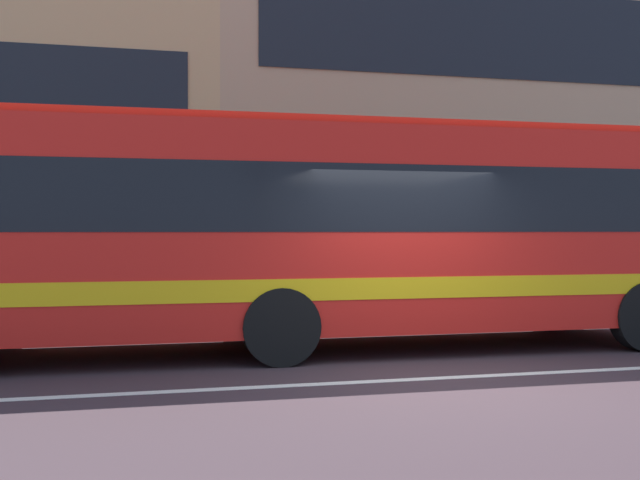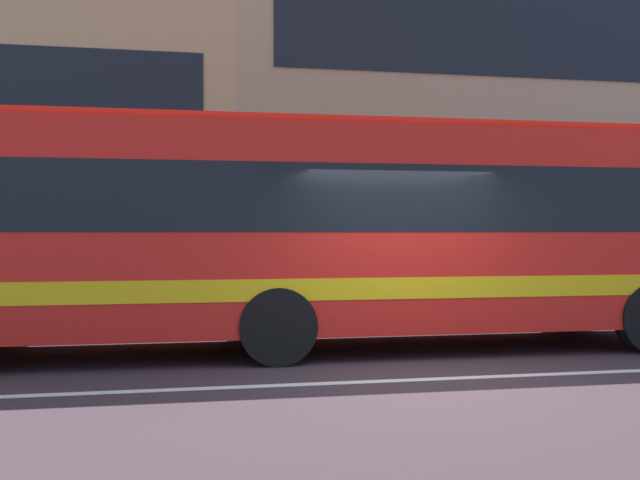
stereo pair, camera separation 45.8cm
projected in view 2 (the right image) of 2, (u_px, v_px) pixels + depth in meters
ground_plane at (433, 379)px, 8.94m from camera, size 160.00×160.00×0.00m
lane_centre_line at (433, 379)px, 8.94m from camera, size 60.00×0.16×0.01m
hedge_row_far at (178, 296)px, 14.48m from camera, size 21.22×1.10×0.98m
apartment_block_right at (562, 107)px, 27.82m from camera, size 24.61×11.62×12.37m
transit_bus at (313, 226)px, 11.13m from camera, size 11.24×2.77×3.23m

